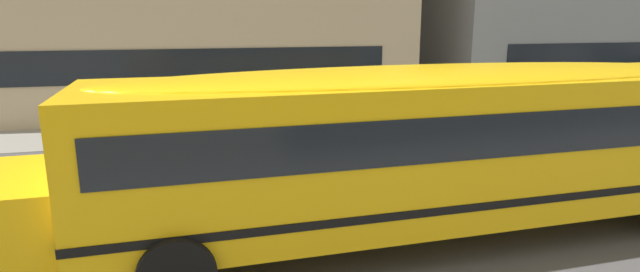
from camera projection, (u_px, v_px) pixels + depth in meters
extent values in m
plane|color=#4C4C4F|center=(501.00, 196.00, 10.24)|extent=(400.00, 400.00, 0.00)
cube|color=gray|center=(373.00, 122.00, 17.34)|extent=(120.00, 3.00, 0.01)
cube|color=silver|center=(501.00, 196.00, 10.24)|extent=(110.00, 0.16, 0.01)
cube|color=yellow|center=(434.00, 144.00, 8.09)|extent=(10.65, 2.74, 2.12)
cube|color=yellow|center=(10.00, 215.00, 6.60)|extent=(1.60, 2.07, 1.06)
cube|color=black|center=(436.00, 120.00, 8.00)|extent=(10.01, 2.76, 0.62)
cube|color=black|center=(432.00, 181.00, 8.23)|extent=(10.67, 2.77, 0.12)
ellipsoid|color=yellow|center=(438.00, 77.00, 7.85)|extent=(10.22, 2.53, 0.35)
cylinder|color=red|center=(211.00, 144.00, 8.50)|extent=(0.44, 0.44, 0.03)
cylinder|color=black|center=(175.00, 205.00, 8.39)|extent=(0.97, 0.30, 0.96)
cylinder|color=black|center=(579.00, 167.00, 10.53)|extent=(0.97, 0.30, 0.96)
cube|color=#195B66|center=(627.00, 106.00, 16.72)|extent=(3.93, 1.78, 0.70)
cube|color=black|center=(626.00, 86.00, 16.54)|extent=(2.23, 1.61, 0.64)
cylinder|color=black|center=(637.00, 110.00, 17.89)|extent=(0.60, 0.19, 0.60)
cylinder|color=black|center=(573.00, 113.00, 17.33)|extent=(0.60, 0.19, 0.60)
cylinder|color=black|center=(611.00, 123.00, 15.71)|extent=(0.60, 0.19, 0.60)
cube|color=black|center=(158.00, 66.00, 16.66)|extent=(15.51, 0.04, 1.10)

